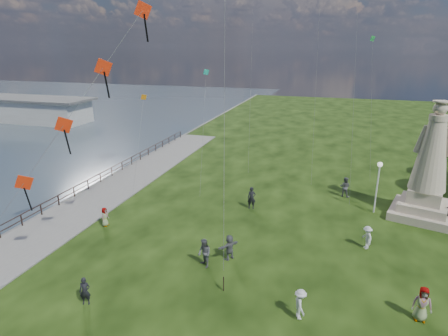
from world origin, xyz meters
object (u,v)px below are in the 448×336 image
(person_8, at_px, (367,237))
(statue, at_px, (428,175))
(person_0, at_px, (85,291))
(person_2, at_px, (300,304))
(person_7, at_px, (345,187))
(pier_pavilion, at_px, (18,108))
(person_1, at_px, (204,253))
(person_11, at_px, (229,247))
(person_4, at_px, (422,304))
(lamppost, at_px, (378,177))
(person_6, at_px, (252,198))
(person_10, at_px, (105,217))

(person_8, bearing_deg, statue, 123.22)
(statue, bearing_deg, person_0, -122.23)
(person_2, bearing_deg, person_7, -29.19)
(person_7, bearing_deg, pier_pavilion, -5.96)
(statue, distance_m, person_0, 25.60)
(person_1, xyz_separation_m, person_2, (6.11, -2.95, -0.11))
(pier_pavilion, relative_size, person_11, 17.87)
(pier_pavilion, relative_size, person_2, 18.44)
(pier_pavilion, distance_m, person_0, 62.32)
(person_1, bearing_deg, person_4, 35.29)
(person_7, distance_m, person_11, 14.87)
(lamppost, height_order, person_11, lamppost)
(lamppost, xyz_separation_m, person_6, (-9.79, -2.17, -2.17))
(statue, bearing_deg, person_7, 172.56)
(statue, height_order, person_8, statue)
(person_11, bearing_deg, lamppost, 173.00)
(person_1, bearing_deg, person_7, 101.88)
(person_8, bearing_deg, person_6, -137.24)
(pier_pavilion, relative_size, person_10, 20.41)
(person_2, distance_m, person_10, 16.31)
(person_0, distance_m, person_8, 17.80)
(pier_pavilion, xyz_separation_m, person_10, (41.60, -34.01, -1.11))
(lamppost, bearing_deg, statue, 4.50)
(person_10, bearing_deg, person_8, -83.18)
(person_1, relative_size, person_4, 1.00)
(person_8, bearing_deg, person_0, -76.54)
(person_4, xyz_separation_m, person_7, (-3.59, 15.73, -0.01))
(statue, height_order, person_0, statue)
(person_8, bearing_deg, person_4, -3.85)
(person_6, height_order, person_8, person_6)
(pier_pavilion, height_order, person_0, pier_pavilion)
(person_0, xyz_separation_m, person_2, (10.90, 2.19, 0.04))
(statue, xyz_separation_m, person_1, (-14.19, -11.82, -2.56))
(statue, relative_size, person_8, 5.70)
(person_2, bearing_deg, person_4, -96.41)
(pier_pavilion, relative_size, person_1, 16.21)
(person_0, height_order, person_6, person_6)
(lamppost, distance_m, person_11, 14.07)
(person_8, bearing_deg, person_11, -87.09)
(pier_pavilion, height_order, person_2, pier_pavilion)
(person_0, distance_m, person_7, 23.49)
(statue, distance_m, lamppost, 3.62)
(lamppost, relative_size, person_10, 2.93)
(person_0, bearing_deg, lamppost, 25.12)
(lamppost, distance_m, person_7, 4.29)
(person_1, bearing_deg, person_11, 88.00)
(statue, relative_size, person_1, 4.98)
(person_0, bearing_deg, pier_pavilion, 115.22)
(person_7, xyz_separation_m, person_11, (-7.03, -13.11, -0.08))
(person_8, height_order, person_10, person_8)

